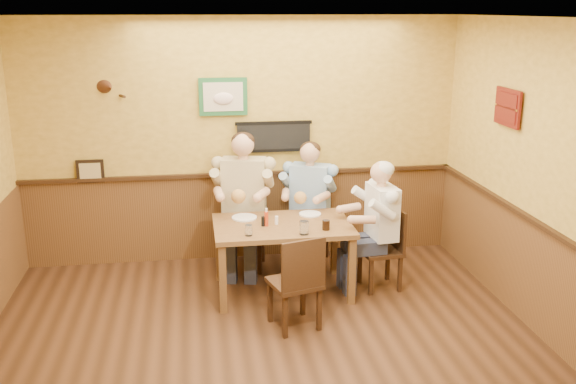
% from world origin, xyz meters
% --- Properties ---
extents(room, '(5.02, 5.03, 2.81)m').
position_xyz_m(room, '(0.13, 0.17, 1.69)').
color(room, '#351E0F').
rests_on(room, ground).
extents(dining_table, '(1.40, 0.90, 0.75)m').
position_xyz_m(dining_table, '(0.32, 1.42, 0.66)').
color(dining_table, brown).
rests_on(dining_table, ground).
extents(chair_back_left, '(0.54, 0.54, 0.99)m').
position_xyz_m(chair_back_left, '(-0.01, 2.13, 0.49)').
color(chair_back_left, '#392212').
rests_on(chair_back_left, ground).
extents(chair_back_right, '(0.55, 0.55, 0.90)m').
position_xyz_m(chair_back_right, '(0.75, 2.22, 0.45)').
color(chair_back_right, '#392212').
rests_on(chair_back_right, ground).
extents(chair_right_end, '(0.44, 0.44, 0.87)m').
position_xyz_m(chair_right_end, '(1.35, 1.37, 0.43)').
color(chair_right_end, '#392212').
rests_on(chair_right_end, ground).
extents(chair_near_side, '(0.52, 0.52, 0.92)m').
position_xyz_m(chair_near_side, '(0.32, 0.65, 0.46)').
color(chair_near_side, '#392212').
rests_on(chair_near_side, ground).
extents(diner_tan_shirt, '(0.77, 0.77, 1.41)m').
position_xyz_m(diner_tan_shirt, '(-0.01, 2.13, 0.71)').
color(diner_tan_shirt, beige).
rests_on(diner_tan_shirt, ground).
extents(diner_blue_polo, '(0.79, 0.79, 1.28)m').
position_xyz_m(diner_blue_polo, '(0.75, 2.22, 0.64)').
color(diner_blue_polo, '#89ACCE').
rests_on(diner_blue_polo, ground).
extents(diner_white_elder, '(0.63, 0.63, 1.24)m').
position_xyz_m(diner_white_elder, '(1.35, 1.37, 0.62)').
color(diner_white_elder, white).
rests_on(diner_white_elder, ground).
extents(water_glass_left, '(0.08, 0.08, 0.11)m').
position_xyz_m(water_glass_left, '(-0.06, 1.12, 0.80)').
color(water_glass_left, white).
rests_on(water_glass_left, dining_table).
extents(water_glass_mid, '(0.12, 0.12, 0.13)m').
position_xyz_m(water_glass_mid, '(0.48, 1.08, 0.82)').
color(water_glass_mid, white).
rests_on(water_glass_mid, dining_table).
extents(cola_tumbler, '(0.08, 0.08, 0.10)m').
position_xyz_m(cola_tumbler, '(0.72, 1.18, 0.80)').
color(cola_tumbler, black).
rests_on(cola_tumbler, dining_table).
extents(hot_sauce_bottle, '(0.05, 0.05, 0.17)m').
position_xyz_m(hot_sauce_bottle, '(0.15, 1.38, 0.83)').
color(hot_sauce_bottle, '#B93613').
rests_on(hot_sauce_bottle, dining_table).
extents(salt_shaker, '(0.04, 0.04, 0.09)m').
position_xyz_m(salt_shaker, '(0.25, 1.41, 0.79)').
color(salt_shaker, white).
rests_on(salt_shaker, dining_table).
extents(pepper_shaker, '(0.04, 0.04, 0.10)m').
position_xyz_m(pepper_shaker, '(0.12, 1.38, 0.80)').
color(pepper_shaker, black).
rests_on(pepper_shaker, dining_table).
extents(plate_far_left, '(0.30, 0.30, 0.02)m').
position_xyz_m(plate_far_left, '(-0.05, 1.65, 0.76)').
color(plate_far_left, white).
rests_on(plate_far_left, dining_table).
extents(plate_far_right, '(0.28, 0.28, 0.02)m').
position_xyz_m(plate_far_right, '(0.65, 1.67, 0.76)').
color(plate_far_right, white).
rests_on(plate_far_right, dining_table).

